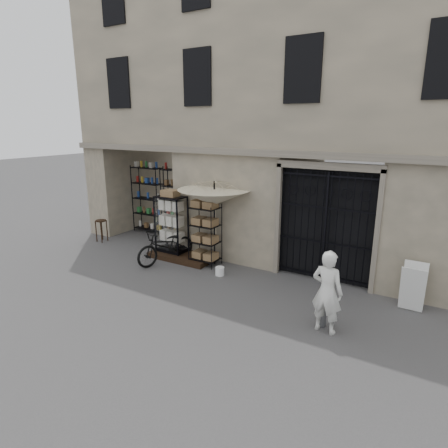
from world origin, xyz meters
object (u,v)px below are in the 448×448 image
Objects in this scene: display_cabinet at (171,227)px; shopkeeper at (324,331)px; white_bucket at (220,271)px; wire_rack at (205,235)px; steel_bollard at (323,306)px; market_umbrella at (214,193)px; bicycle at (167,262)px; easel_sign at (413,287)px; wooden_stool at (102,230)px.

display_cabinet reaches higher than shopkeeper.
white_bucket reaches higher than shopkeeper.
display_cabinet is 1.28m from wire_rack.
market_umbrella is at bearing 153.75° from steel_bollard.
bicycle is 6.53m from easel_sign.
wire_rack reaches higher than shopkeeper.
wire_rack reaches higher than easel_sign.
easel_sign is at bearing 6.50° from white_bucket.
wooden_stool is at bearing -178.67° from easel_sign.
display_cabinet is 0.96× the size of bicycle.
display_cabinet is 5.74m from shopkeeper.
display_cabinet is 6.72m from easel_sign.
market_umbrella is at bearing 179.48° from easel_sign.
easel_sign is at bearing -18.72° from display_cabinet.
wire_rack reaches higher than white_bucket.
easel_sign is (1.37, 1.86, 0.53)m from shopkeeper.
shopkeeper is at bearing -27.37° from market_umbrella.
shopkeeper is (3.84, -1.99, -2.11)m from market_umbrella.
wooden_stool is (-4.31, -0.03, -0.48)m from wire_rack.
steel_bollard is at bearing -48.93° from shopkeeper.
steel_bollard is 0.54× the size of shopkeeper.
market_umbrella is at bearing 131.60° from white_bucket.
market_umbrella is 1.74× the size of shopkeeper.
bicycle is at bearing -86.44° from display_cabinet.
easel_sign is (6.71, -0.03, -0.39)m from display_cabinet.
market_umbrella reaches higher than bicycle.
bicycle reaches higher than steel_bollard.
market_umbrella is (1.49, 0.10, 1.18)m from display_cabinet.
easel_sign is at bearing -119.33° from shopkeeper.
easel_sign is at bearing -1.45° from market_umbrella.
steel_bollard is at bearing -11.27° from wooden_stool.
wooden_stool is at bearing -4.96° from shopkeeper.
shopkeeper is at bearing 0.67° from bicycle.
shopkeeper is at bearing -12.06° from wooden_stool.
steel_bollard is at bearing -36.90° from display_cabinet.
display_cabinet reaches higher than easel_sign.
market_umbrella is 4.50m from steel_bollard.
wire_rack is 1.74× the size of easel_sign.
shopkeeper is (0.09, -0.14, -0.45)m from steel_bollard.
steel_bollard is at bearing 1.91° from bicycle.
display_cabinet is at bearing 1.90° from wooden_stool.
white_bucket is 0.12× the size of bicycle.
steel_bollard reaches higher than shopkeeper.
display_cabinet is at bearing -179.35° from easel_sign.
market_umbrella is at bearing 2.53° from wooden_stool.
shopkeeper is 1.63× the size of easel_sign.
display_cabinet is 2.30m from white_bucket.
wooden_stool is at bearing 168.73° from steel_bollard.
market_umbrella reaches higher than white_bucket.
white_bucket is (0.80, -0.49, -0.76)m from wire_rack.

